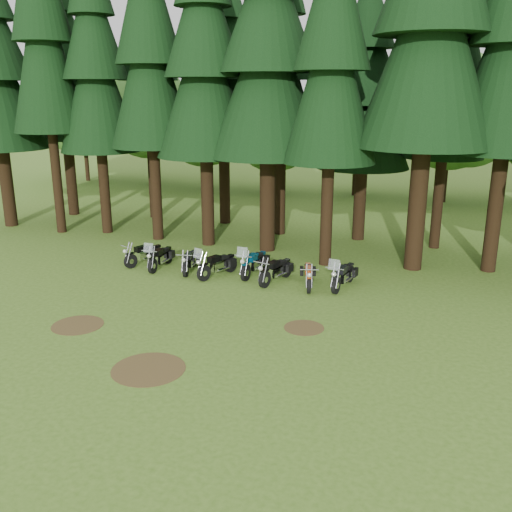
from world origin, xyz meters
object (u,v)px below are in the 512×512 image
object	(u,v)px
motorcycle_4	(254,264)
motorcycle_5	(276,271)
motorcycle_3	(217,265)
motorcycle_7	(343,276)
motorcycle_0	(144,255)
motorcycle_1	(160,258)
motorcycle_6	(308,276)
motorcycle_2	(190,262)

from	to	relation	value
motorcycle_4	motorcycle_5	xyz separation A→B (m)	(1.20, -0.58, -0.03)
motorcycle_3	motorcycle_7	size ratio (longest dim) A/B	0.96
motorcycle_0	motorcycle_3	size ratio (longest dim) A/B	0.92
motorcycle_0	motorcycle_7	size ratio (longest dim) A/B	0.88
motorcycle_4	motorcycle_7	world-z (taller)	motorcycle_4
motorcycle_1	motorcycle_3	world-z (taller)	motorcycle_3
motorcycle_4	motorcycle_6	distance (m)	2.73
motorcycle_6	motorcycle_7	bearing A→B (deg)	-2.01
motorcycle_3	motorcycle_0	bearing A→B (deg)	-166.11
motorcycle_1	motorcycle_4	xyz separation A→B (m)	(4.39, 0.52, 0.04)
motorcycle_2	motorcycle_5	distance (m)	4.11
motorcycle_0	motorcycle_6	xyz separation A→B (m)	(8.05, -0.42, -0.00)
motorcycle_0	motorcycle_5	xyz separation A→B (m)	(6.60, -0.34, 0.03)
motorcycle_7	motorcycle_1	bearing A→B (deg)	-170.30
motorcycle_0	motorcycle_4	size ratio (longest dim) A/B	0.85
motorcycle_0	motorcycle_3	distance (m)	3.97
motorcycle_6	motorcycle_4	bearing A→B (deg)	149.18
motorcycle_3	motorcycle_6	size ratio (longest dim) A/B	1.07
motorcycle_0	motorcycle_1	size ratio (longest dim) A/B	0.92
motorcycle_0	motorcycle_4	distance (m)	5.40
motorcycle_3	motorcycle_6	xyz separation A→B (m)	(4.10, 0.06, -0.04)
motorcycle_1	motorcycle_4	bearing A→B (deg)	3.60
motorcycle_2	motorcycle_7	world-z (taller)	motorcycle_7
motorcycle_1	motorcycle_6	xyz separation A→B (m)	(7.04, -0.15, -0.03)
motorcycle_1	motorcycle_5	distance (m)	5.59
motorcycle_6	motorcycle_5	bearing A→B (deg)	159.94
motorcycle_2	motorcycle_4	xyz separation A→B (m)	(2.90, 0.49, 0.07)
motorcycle_1	motorcycle_6	distance (m)	7.04
motorcycle_1	motorcycle_3	size ratio (longest dim) A/B	1.00
motorcycle_0	motorcycle_1	world-z (taller)	motorcycle_1
motorcycle_5	motorcycle_6	xyz separation A→B (m)	(1.45, -0.08, -0.03)
motorcycle_6	motorcycle_0	bearing A→B (deg)	160.18
motorcycle_5	motorcycle_6	distance (m)	1.45
motorcycle_7	motorcycle_2	bearing A→B (deg)	-170.22
motorcycle_5	motorcycle_7	world-z (taller)	motorcycle_7
motorcycle_4	motorcycle_5	bearing A→B (deg)	-21.08
motorcycle_0	motorcycle_4	bearing A→B (deg)	23.45
motorcycle_0	motorcycle_5	world-z (taller)	motorcycle_5
motorcycle_5	motorcycle_6	bearing A→B (deg)	11.63
motorcycle_0	motorcycle_1	distance (m)	1.05
motorcycle_5	motorcycle_2	bearing A→B (deg)	-166.42
motorcycle_2	motorcycle_4	size ratio (longest dim) A/B	0.87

